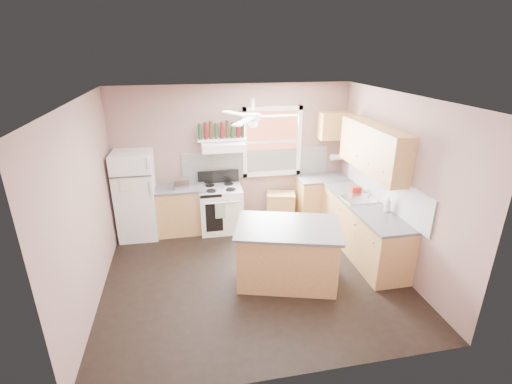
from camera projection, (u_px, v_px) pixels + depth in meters
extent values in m
plane|color=black|center=(254.00, 273.00, 5.83)|extent=(4.50, 4.50, 0.00)
plane|color=white|center=(253.00, 98.00, 4.84)|extent=(4.50, 4.50, 0.00)
cube|color=#896861|center=(234.00, 156.00, 7.18)|extent=(4.50, 0.05, 2.70)
cube|color=#896861|center=(397.00, 183.00, 5.75)|extent=(0.05, 4.00, 2.70)
cube|color=#896861|center=(85.00, 206.00, 4.92)|extent=(0.05, 4.00, 2.70)
cube|color=white|center=(257.00, 163.00, 7.29)|extent=(2.90, 0.03, 0.55)
cube|color=white|center=(383.00, 187.00, 6.08)|extent=(0.03, 2.60, 0.55)
cube|color=brown|center=(272.00, 142.00, 7.18)|extent=(1.00, 0.02, 1.20)
cube|color=white|center=(272.00, 142.00, 7.16)|extent=(1.16, 0.07, 1.36)
cube|color=white|center=(136.00, 195.00, 6.71)|extent=(0.70, 0.68, 1.61)
cube|color=#AF7A49|center=(182.00, 210.00, 7.03)|extent=(0.90, 0.60, 0.86)
cube|color=#505053|center=(180.00, 188.00, 6.86)|extent=(0.92, 0.62, 0.04)
cube|color=silver|center=(181.00, 184.00, 6.74)|extent=(0.30, 0.19, 0.18)
cube|color=white|center=(221.00, 209.00, 7.08)|extent=(0.80, 0.65, 0.86)
cube|color=white|center=(223.00, 146.00, 6.79)|extent=(0.78, 0.50, 0.14)
cube|color=white|center=(222.00, 139.00, 6.86)|extent=(0.90, 0.26, 0.03)
cube|color=#AF7A49|center=(281.00, 208.00, 7.49)|extent=(0.63, 0.50, 0.55)
cube|color=#AF7A49|center=(322.00, 199.00, 7.54)|extent=(1.00, 0.60, 0.86)
cube|color=#AF7A49|center=(363.00, 229.00, 6.30)|extent=(0.60, 2.20, 0.86)
cube|color=#505053|center=(323.00, 178.00, 7.37)|extent=(1.02, 0.62, 0.04)
cube|color=#505053|center=(365.00, 205.00, 6.13)|extent=(0.62, 2.22, 0.04)
cube|color=silver|center=(359.00, 199.00, 6.31)|extent=(0.55, 0.45, 0.03)
cylinder|color=silver|center=(369.00, 195.00, 6.31)|extent=(0.03, 0.03, 0.14)
cube|color=#AF7A49|center=(373.00, 148.00, 6.01)|extent=(0.33, 1.80, 0.76)
cube|color=#AF7A49|center=(334.00, 125.00, 7.15)|extent=(0.60, 0.33, 0.52)
cylinder|color=white|center=(337.00, 157.00, 7.44)|extent=(0.26, 0.12, 0.12)
cube|color=#AF7A49|center=(287.00, 254.00, 5.53)|extent=(1.61, 1.26, 0.86)
cube|color=#505053|center=(288.00, 227.00, 5.37)|extent=(1.72, 1.36, 0.04)
cylinder|color=white|center=(253.00, 117.00, 4.93)|extent=(0.20, 0.20, 0.08)
imported|color=silver|center=(388.00, 204.00, 5.79)|extent=(0.14, 0.14, 0.26)
cube|color=#A31E0E|center=(356.00, 189.00, 6.60)|extent=(0.18, 0.12, 0.10)
cylinder|color=#143819|center=(200.00, 132.00, 6.73)|extent=(0.06, 0.06, 0.27)
cylinder|color=#590F0F|center=(205.00, 131.00, 6.75)|extent=(0.06, 0.06, 0.29)
cylinder|color=#3F230F|center=(211.00, 131.00, 6.76)|extent=(0.06, 0.06, 0.31)
cylinder|color=#143819|center=(216.00, 131.00, 6.79)|extent=(0.06, 0.06, 0.27)
cylinder|color=#590F0F|center=(222.00, 131.00, 6.80)|extent=(0.06, 0.06, 0.29)
cylinder|color=#3F230F|center=(227.00, 130.00, 6.81)|extent=(0.06, 0.06, 0.31)
cylinder|color=#143819|center=(233.00, 131.00, 6.84)|extent=(0.06, 0.06, 0.27)
cylinder|color=#590F0F|center=(238.00, 130.00, 6.85)|extent=(0.06, 0.06, 0.29)
cylinder|color=#3F230F|center=(243.00, 129.00, 6.87)|extent=(0.06, 0.06, 0.31)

